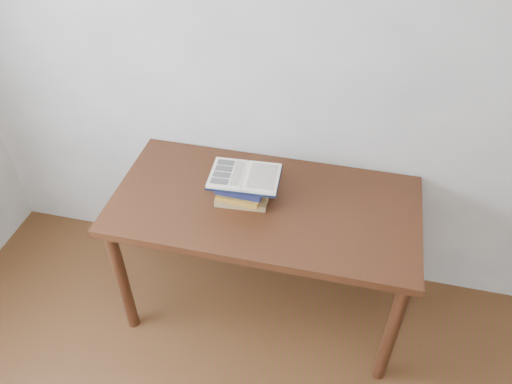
# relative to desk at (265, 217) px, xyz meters

# --- Properties ---
(room_shell) EXTENTS (3.54, 3.54, 2.62)m
(room_shell) POSITION_rel_desk_xyz_m (-0.04, -1.37, 0.95)
(room_shell) COLOR silver
(room_shell) RESTS_ON ground
(desk) EXTENTS (1.45, 0.72, 0.77)m
(desk) POSITION_rel_desk_xyz_m (0.00, 0.00, 0.00)
(desk) COLOR #411F10
(desk) RESTS_ON ground
(book_stack) EXTENTS (0.25, 0.20, 0.12)m
(book_stack) POSITION_rel_desk_xyz_m (-0.11, 0.01, 0.15)
(book_stack) COLOR #9D8B51
(book_stack) RESTS_ON desk
(open_book) EXTENTS (0.34, 0.24, 0.03)m
(open_book) POSITION_rel_desk_xyz_m (-0.10, 0.01, 0.23)
(open_book) COLOR black
(open_book) RESTS_ON book_stack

